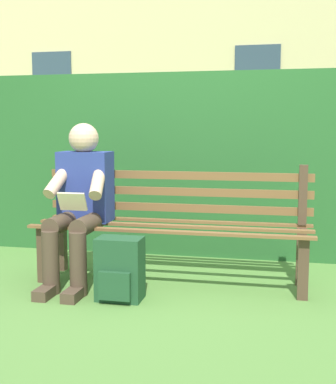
{
  "coord_description": "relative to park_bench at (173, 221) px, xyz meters",
  "views": [
    {
      "loc": [
        -0.75,
        3.58,
        1.13
      ],
      "look_at": [
        0.0,
        0.1,
        0.69
      ],
      "focal_mm": 48.14,
      "sensor_mm": 36.0,
      "label": 1
    }
  ],
  "objects": [
    {
      "name": "ground",
      "position": [
        0.0,
        0.08,
        -0.45
      ],
      "size": [
        60.0,
        60.0,
        0.0
      ],
      "primitive_type": "plane",
      "color": "#517F38"
    },
    {
      "name": "building_facade",
      "position": [
        1.93,
        -8.47,
        3.43
      ],
      "size": [
        8.82,
        3.02,
        7.76
      ],
      "color": "beige",
      "rests_on": "ground"
    },
    {
      "name": "person_seated",
      "position": [
        0.66,
        0.18,
        0.17
      ],
      "size": [
        0.44,
        0.73,
        1.16
      ],
      "color": "navy",
      "rests_on": "ground"
    },
    {
      "name": "park_bench",
      "position": [
        0.0,
        0.0,
        0.0
      ],
      "size": [
        2.01,
        0.49,
        0.87
      ],
      "color": "#4C3828",
      "rests_on": "ground"
    },
    {
      "name": "hedge_backdrop",
      "position": [
        -0.48,
        -1.08,
        0.39
      ],
      "size": [
        6.13,
        0.78,
        1.69
      ],
      "color": "#265B28",
      "rests_on": "ground"
    },
    {
      "name": "backpack",
      "position": [
        0.25,
        0.51,
        -0.24
      ],
      "size": [
        0.3,
        0.27,
        0.42
      ],
      "color": "#1E4728",
      "rests_on": "ground"
    }
  ]
}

